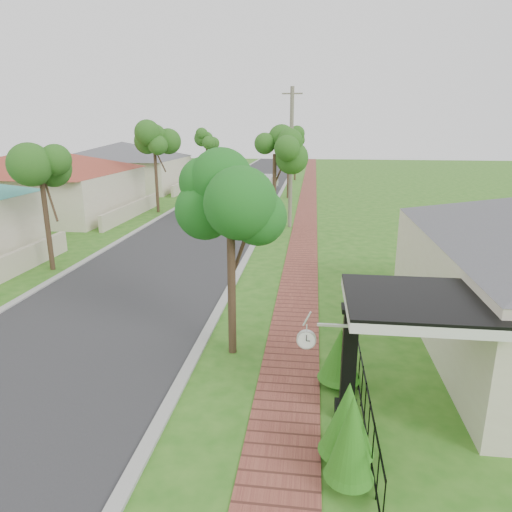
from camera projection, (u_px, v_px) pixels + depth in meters
The scene contains 16 objects.
ground at pixel (158, 376), 11.39m from camera, with size 160.00×160.00×0.00m, color #286417.
road at pixel (213, 219), 30.84m from camera, with size 7.00×120.00×0.02m, color #28282B.
kerb_right at pixel (266, 220), 30.40m from camera, with size 0.30×120.00×0.10m, color #9E9E99.
kerb_left at pixel (161, 217), 31.28m from camera, with size 0.30×120.00×0.10m, color #9E9E99.
sidewalk at pixel (306, 221), 30.09m from camera, with size 1.50×120.00×0.03m, color brown.
porch_post at pixel (348, 368), 9.59m from camera, with size 0.48×0.48×2.52m.
picket_fence at pixel (359, 370), 10.66m from camera, with size 0.03×8.02×1.00m.
street_trees at pixel (231, 146), 36.12m from camera, with size 10.70×37.65×5.89m.
hedge_row at pixel (345, 401), 9.00m from camera, with size 0.91×4.11×1.91m.
far_house_red at pixel (43, 181), 31.63m from camera, with size 15.56×15.56×4.60m.
far_house_grey at pixel (124, 165), 45.00m from camera, with size 15.56×15.56×4.60m.
parked_car_red at pixel (250, 200), 34.16m from camera, with size 1.65×4.11×1.40m, color #581D0D.
parked_car_white at pixel (265, 183), 44.33m from camera, with size 1.61×4.61×1.52m, color #BCBDBF.
near_tree at pixel (231, 212), 11.56m from camera, with size 1.92×1.92×4.94m.
utility_pole at pixel (291, 158), 27.22m from camera, with size 1.20×0.24×8.24m.
station_clock at pixel (309, 338), 9.08m from camera, with size 1.05×0.13×0.56m.
Camera 1 is at (3.69, -9.75, 6.01)m, focal length 32.00 mm.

